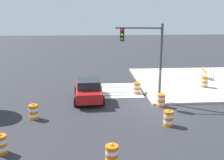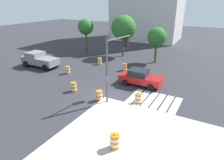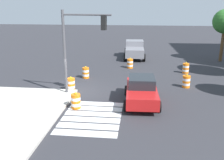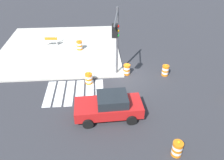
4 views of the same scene
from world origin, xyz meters
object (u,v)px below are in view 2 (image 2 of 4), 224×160
(traffic_barrel_median_near, at_px, (125,67))
(street_tree_streetside_mid, at_px, (157,37))
(traffic_light_pole, at_px, (115,56))
(traffic_barrel_median_far, at_px, (138,98))
(traffic_barrel_near_corner, at_px, (100,61))
(traffic_barrel_crosswalk_end, at_px, (99,96))
(traffic_barrel_on_sidewalk, at_px, (115,141))
(street_tree_streetside_near, at_px, (86,27))
(street_tree_streetside_far, at_px, (123,28))
(traffic_barrel_lane_center, at_px, (74,87))
(traffic_barrel_far_curb, at_px, (68,70))
(sports_car, at_px, (140,77))
(pickup_truck, at_px, (39,60))

(traffic_barrel_median_near, distance_m, street_tree_streetside_mid, 6.53)
(traffic_light_pole, distance_m, street_tree_streetside_mid, 12.60)
(traffic_barrel_median_far, bearing_deg, traffic_barrel_near_corner, 138.57)
(traffic_barrel_crosswalk_end, xyz_separation_m, traffic_barrel_on_sidewalk, (4.18, -4.84, 0.15))
(traffic_barrel_crosswalk_end, relative_size, traffic_barrel_on_sidewalk, 1.00)
(traffic_light_pole, bearing_deg, street_tree_streetside_near, 134.27)
(traffic_barrel_crosswalk_end, height_order, street_tree_streetside_far, street_tree_streetside_far)
(traffic_barrel_on_sidewalk, relative_size, street_tree_streetside_near, 0.18)
(traffic_barrel_lane_center, xyz_separation_m, street_tree_streetside_far, (-1.65, 14.09, 3.95))
(traffic_barrel_median_far, relative_size, traffic_barrel_far_curb, 1.00)
(sports_car, relative_size, traffic_barrel_crosswalk_end, 4.28)
(traffic_barrel_near_corner, distance_m, traffic_barrel_on_sidewalk, 17.03)
(street_tree_streetside_mid, relative_size, street_tree_streetside_far, 0.78)
(traffic_barrel_crosswalk_end, height_order, traffic_barrel_on_sidewalk, traffic_barrel_on_sidewalk)
(traffic_barrel_crosswalk_end, bearing_deg, traffic_barrel_near_corner, 122.37)
(traffic_barrel_far_curb, distance_m, traffic_barrel_lane_center, 5.25)
(traffic_light_pole, bearing_deg, traffic_barrel_crosswalk_end, -134.05)
(traffic_barrel_median_near, bearing_deg, traffic_barrel_lane_center, -101.40)
(traffic_barrel_median_near, xyz_separation_m, traffic_barrel_median_far, (4.78, -7.21, 0.00))
(traffic_barrel_median_far, distance_m, street_tree_streetside_far, 16.05)
(pickup_truck, height_order, traffic_barrel_far_curb, pickup_truck)
(traffic_barrel_median_near, xyz_separation_m, traffic_barrel_far_curb, (-5.47, -4.42, 0.00))
(traffic_barrel_crosswalk_end, bearing_deg, traffic_barrel_far_curb, 150.76)
(traffic_barrel_median_far, height_order, street_tree_streetside_near, street_tree_streetside_near)
(traffic_barrel_far_curb, relative_size, traffic_light_pole, 0.19)
(sports_car, bearing_deg, traffic_barrel_median_near, 135.44)
(sports_car, relative_size, traffic_barrel_on_sidewalk, 4.28)
(sports_car, relative_size, traffic_barrel_median_near, 4.28)
(traffic_barrel_crosswalk_end, height_order, street_tree_streetside_near, street_tree_streetside_near)
(sports_car, bearing_deg, pickup_truck, -176.85)
(pickup_truck, bearing_deg, traffic_light_pole, -13.64)
(sports_car, relative_size, traffic_barrel_lane_center, 4.28)
(traffic_barrel_near_corner, bearing_deg, street_tree_streetside_near, 140.17)
(traffic_barrel_median_near, bearing_deg, traffic_barrel_median_far, -56.47)
(traffic_barrel_median_near, relative_size, street_tree_streetside_near, 0.18)
(traffic_barrel_median_near, distance_m, traffic_barrel_lane_center, 8.14)
(traffic_barrel_lane_center, bearing_deg, traffic_barrel_median_far, 6.92)
(pickup_truck, xyz_separation_m, traffic_barrel_crosswalk_end, (12.20, -4.25, -0.52))
(traffic_barrel_near_corner, relative_size, traffic_barrel_far_curb, 1.00)
(pickup_truck, relative_size, traffic_barrel_median_near, 5.11)
(traffic_barrel_median_near, xyz_separation_m, traffic_barrel_on_sidewalk, (5.77, -13.22, 0.15))
(traffic_barrel_lane_center, distance_m, traffic_barrel_on_sidewalk, 9.05)
(pickup_truck, xyz_separation_m, street_tree_streetside_far, (7.35, 10.23, 3.43))
(traffic_barrel_lane_center, bearing_deg, traffic_barrel_crosswalk_end, -6.91)
(traffic_light_pole, height_order, street_tree_streetside_mid, traffic_light_pole)
(traffic_barrel_far_curb, bearing_deg, traffic_barrel_crosswalk_end, -29.24)
(traffic_barrel_crosswalk_end, relative_size, traffic_light_pole, 0.19)
(traffic_barrel_median_near, distance_m, traffic_barrel_far_curb, 7.03)
(traffic_barrel_crosswalk_end, relative_size, street_tree_streetside_near, 0.18)
(traffic_light_pole, bearing_deg, traffic_barrel_far_curb, 160.20)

